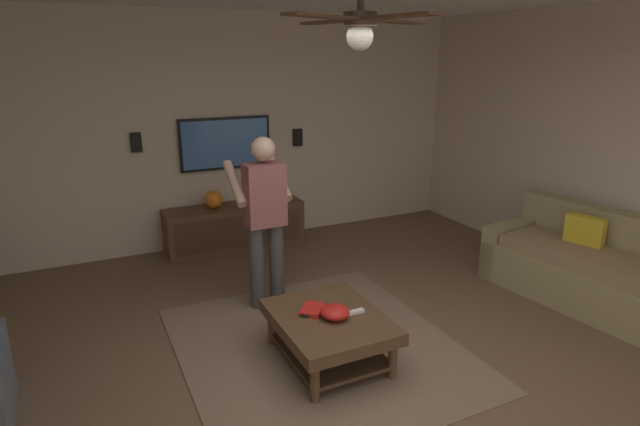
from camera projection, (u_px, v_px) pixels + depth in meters
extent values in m
plane|color=brown|center=(366.00, 391.00, 3.78)|extent=(8.44, 8.44, 0.00)
cube|color=#C6B299|center=(222.00, 132.00, 6.43)|extent=(0.10, 6.64, 2.84)
cube|color=#7A604C|center=(318.00, 348.00, 4.32)|extent=(2.45, 2.18, 0.01)
cube|color=#93845B|center=(585.00, 281.00, 5.10)|extent=(1.99, 1.06, 0.42)
cube|color=#93845B|center=(611.00, 233.00, 5.15)|extent=(1.91, 0.42, 0.45)
cube|color=#93845B|center=(512.00, 247.00, 5.77)|extent=(0.28, 0.86, 0.58)
cube|color=#927455|center=(584.00, 257.00, 4.98)|extent=(1.56, 0.77, 0.12)
cube|color=gold|center=(584.00, 234.00, 5.14)|extent=(0.38, 0.22, 0.36)
cube|color=#513823|center=(329.00, 321.00, 4.05)|extent=(1.00, 0.80, 0.10)
cylinder|color=#513823|center=(340.00, 313.00, 4.60)|extent=(0.07, 0.07, 0.30)
cylinder|color=#513823|center=(272.00, 328.00, 4.34)|extent=(0.07, 0.07, 0.30)
cylinder|color=#513823|center=(393.00, 361.00, 3.88)|extent=(0.07, 0.07, 0.30)
cylinder|color=#513823|center=(315.00, 384.00, 3.61)|extent=(0.07, 0.07, 0.30)
cube|color=#452F1E|center=(329.00, 349.00, 4.12)|extent=(0.88, 0.68, 0.03)
cube|color=#513823|center=(235.00, 227.00, 6.49)|extent=(0.44, 1.70, 0.55)
cube|color=#412C1C|center=(241.00, 232.00, 6.30)|extent=(0.01, 1.56, 0.39)
cube|color=black|center=(225.00, 143.00, 6.40)|extent=(0.05, 1.13, 0.64)
cube|color=#3F69AA|center=(226.00, 144.00, 6.38)|extent=(0.01, 1.07, 0.58)
cylinder|color=#3F3F3F|center=(277.00, 264.00, 4.99)|extent=(0.14, 0.14, 0.82)
cylinder|color=#3F3F3F|center=(257.00, 268.00, 4.91)|extent=(0.14, 0.14, 0.82)
cube|color=#8C4C4C|center=(264.00, 195.00, 4.75)|extent=(0.23, 0.36, 0.58)
sphere|color=tan|center=(263.00, 149.00, 4.62)|extent=(0.22, 0.22, 0.22)
cylinder|color=tan|center=(279.00, 179.00, 4.97)|extent=(0.48, 0.10, 0.37)
cylinder|color=tan|center=(235.00, 183.00, 4.78)|extent=(0.48, 0.10, 0.37)
cube|color=white|center=(251.00, 187.00, 5.07)|extent=(0.04, 0.05, 0.16)
ellipsoid|color=red|center=(335.00, 312.00, 3.98)|extent=(0.23, 0.23, 0.10)
cube|color=white|center=(355.00, 312.00, 4.06)|extent=(0.05, 0.15, 0.02)
cube|color=black|center=(310.00, 316.00, 4.01)|extent=(0.13, 0.14, 0.02)
cube|color=red|center=(312.00, 310.00, 4.09)|extent=(0.27, 0.27, 0.04)
sphere|color=orange|center=(214.00, 200.00, 6.26)|extent=(0.22, 0.22, 0.22)
cube|color=black|center=(298.00, 137.00, 6.81)|extent=(0.06, 0.12, 0.22)
cube|color=black|center=(136.00, 142.00, 5.95)|extent=(0.06, 0.12, 0.22)
cylinder|color=#4C3828|center=(360.00, 19.00, 3.06)|extent=(0.20, 0.20, 0.08)
sphere|color=silver|center=(360.00, 37.00, 3.09)|extent=(0.16, 0.16, 0.16)
cube|color=brown|center=(330.00, 22.00, 3.32)|extent=(0.57, 0.19, 0.02)
cube|color=brown|center=(325.00, 16.00, 2.83)|extent=(0.33, 0.56, 0.02)
cube|color=brown|center=(398.00, 16.00, 2.81)|extent=(0.57, 0.21, 0.02)
cube|color=brown|center=(393.00, 21.00, 3.28)|extent=(0.31, 0.57, 0.02)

